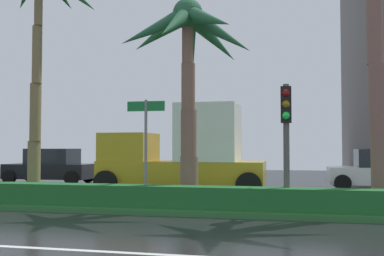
% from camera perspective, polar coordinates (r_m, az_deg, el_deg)
% --- Properties ---
extents(ground_plane, '(90.00, 42.00, 0.10)m').
position_cam_1_polar(ground_plane, '(15.56, -8.95, -9.27)').
color(ground_plane, black).
extents(median_strip, '(85.50, 4.00, 0.15)m').
position_cam_1_polar(median_strip, '(14.62, -10.39, -9.22)').
color(median_strip, '#2D6B33').
rests_on(median_strip, ground_plane).
extents(median_hedge, '(76.50, 0.70, 0.60)m').
position_cam_1_polar(median_hedge, '(13.31, -12.73, -8.26)').
color(median_hedge, '#1E6028').
rests_on(median_hedge, median_strip).
extents(palm_tree_centre, '(4.12, 4.14, 6.08)m').
position_cam_1_polar(palm_tree_centre, '(13.54, -0.46, 10.53)').
color(palm_tree_centre, brown).
rests_on(palm_tree_centre, median_strip).
extents(traffic_signal_median_right, '(0.28, 0.43, 3.34)m').
position_cam_1_polar(traffic_signal_median_right, '(12.16, 11.86, 0.61)').
color(traffic_signal_median_right, '#4C4C47').
rests_on(traffic_signal_median_right, median_strip).
extents(street_name_sign, '(1.10, 0.08, 3.00)m').
position_cam_1_polar(street_name_sign, '(12.72, -5.88, -1.23)').
color(street_name_sign, slate).
rests_on(street_name_sign, median_strip).
extents(car_in_traffic_second, '(4.30, 2.02, 1.72)m').
position_cam_1_polar(car_in_traffic_second, '(23.51, -17.50, -4.69)').
color(car_in_traffic_second, black).
rests_on(car_in_traffic_second, ground_plane).
extents(box_truck_lead, '(6.40, 2.64, 3.46)m').
position_cam_1_polar(box_truck_lead, '(17.65, -1.00, -3.28)').
color(box_truck_lead, '#B28C1E').
rests_on(box_truck_lead, ground_plane).
extents(car_in_traffic_third, '(4.30, 2.02, 1.72)m').
position_cam_1_polar(car_in_traffic_third, '(20.57, 23.01, -4.97)').
color(car_in_traffic_third, white).
rests_on(car_in_traffic_third, ground_plane).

